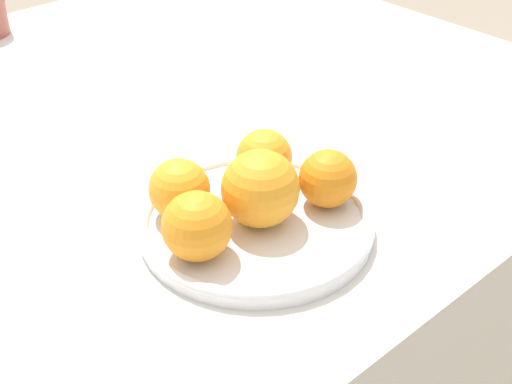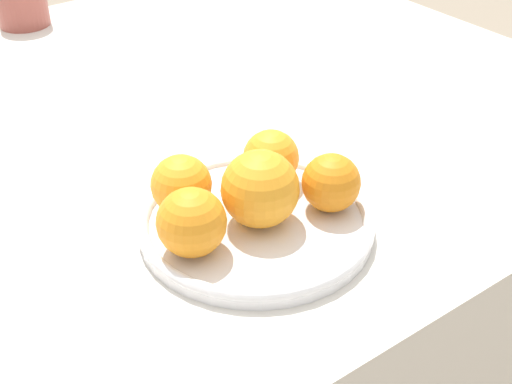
# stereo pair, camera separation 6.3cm
# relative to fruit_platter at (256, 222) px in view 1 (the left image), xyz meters

# --- Properties ---
(table) EXTENTS (1.40, 1.01, 0.72)m
(table) POSITION_rel_fruit_platter_xyz_m (-0.03, 0.30, -0.37)
(table) COLOR silver
(table) RESTS_ON ground_plane
(fruit_platter) EXTENTS (0.25, 0.25, 0.02)m
(fruit_platter) POSITION_rel_fruit_platter_xyz_m (0.00, 0.00, 0.00)
(fruit_platter) COLOR silver
(fruit_platter) RESTS_ON table
(orange_0) EXTENTS (0.08, 0.08, 0.08)m
(orange_0) POSITION_rel_fruit_platter_xyz_m (0.00, -0.00, 0.05)
(orange_0) COLOR orange
(orange_0) RESTS_ON fruit_platter
(orange_1) EXTENTS (0.07, 0.07, 0.07)m
(orange_1) POSITION_rel_fruit_platter_xyz_m (-0.05, 0.06, 0.04)
(orange_1) COLOR orange
(orange_1) RESTS_ON fruit_platter
(orange_2) EXTENTS (0.06, 0.06, 0.06)m
(orange_2) POSITION_rel_fruit_platter_xyz_m (0.08, -0.03, 0.04)
(orange_2) COLOR orange
(orange_2) RESTS_ON fruit_platter
(orange_3) EXTENTS (0.06, 0.06, 0.06)m
(orange_3) POSITION_rel_fruit_platter_xyz_m (0.06, 0.05, 0.04)
(orange_3) COLOR orange
(orange_3) RESTS_ON fruit_platter
(orange_4) EXTENTS (0.07, 0.07, 0.07)m
(orange_4) POSITION_rel_fruit_platter_xyz_m (-0.08, -0.01, 0.04)
(orange_4) COLOR orange
(orange_4) RESTS_ON fruit_platter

